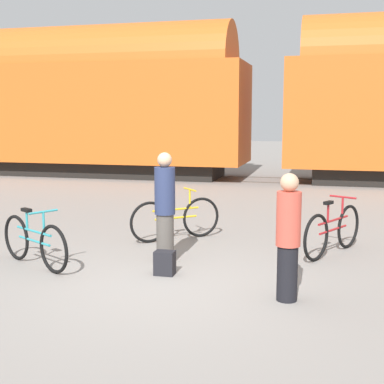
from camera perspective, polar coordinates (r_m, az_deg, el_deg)
The scene contains 10 objects.
ground_plane at distance 7.28m, azimuth -3.05°, elevation -9.62°, with size 80.00×80.00×0.00m, color gray.
freight_train at distance 18.59m, azimuth 7.93°, elevation 10.08°, with size 50.79×3.01×5.46m.
rail_near at distance 18.00m, azimuth 7.50°, elevation 1.04°, with size 62.79×0.07×0.01m, color #4C4238.
rail_far at distance 19.42m, azimuth 8.00°, elevation 1.55°, with size 62.79×0.07×0.01m, color #4C4238.
bicycle_maroon at distance 8.90m, azimuth 14.81°, elevation -4.00°, with size 0.89×1.65×0.92m.
bicycle_yellow at distance 9.61m, azimuth -1.73°, elevation -2.84°, with size 1.36×1.19×0.92m.
bicycle_teal at distance 8.28m, azimuth -16.49°, elevation -5.10°, with size 1.56×0.91×0.87m.
person_in_navy at distance 8.03m, azimuth -2.90°, elevation -1.67°, with size 0.31×0.31×1.68m.
person_in_red at distance 6.50m, azimuth 10.22°, elevation -4.71°, with size 0.29×0.29×1.55m.
backpack at distance 7.58m, azimuth -2.93°, elevation -7.57°, with size 0.28×0.20×0.34m.
Camera 1 is at (2.07, -6.62, 2.23)m, focal length 50.00 mm.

